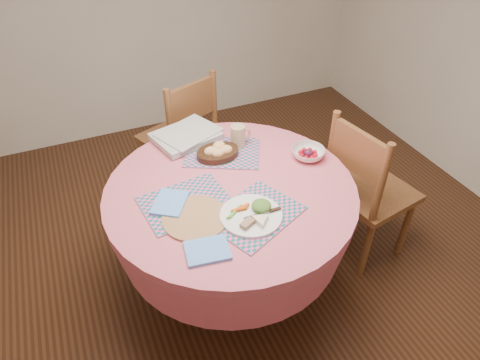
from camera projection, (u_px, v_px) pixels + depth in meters
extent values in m
plane|color=#331C0F|center=(232.00, 284.00, 2.56)|extent=(4.00, 4.00, 0.00)
cylinder|color=#CD6068|center=(231.00, 190.00, 2.10)|extent=(1.24, 1.24, 0.04)
cone|color=#CD6068|center=(231.00, 216.00, 2.21)|extent=(1.24, 1.24, 0.30)
cylinder|color=black|center=(232.00, 260.00, 2.42)|extent=(0.14, 0.14, 0.44)
cylinder|color=black|center=(232.00, 281.00, 2.54)|extent=(0.56, 0.56, 0.06)
cube|color=brown|center=(371.00, 191.00, 2.53)|extent=(0.50, 0.51, 0.04)
cylinder|color=brown|center=(406.00, 226.00, 2.62)|extent=(0.05, 0.05, 0.46)
cylinder|color=brown|center=(362.00, 194.00, 2.86)|extent=(0.05, 0.05, 0.46)
cylinder|color=brown|center=(366.00, 249.00, 2.47)|extent=(0.05, 0.05, 0.46)
cylinder|color=brown|center=(323.00, 213.00, 2.71)|extent=(0.05, 0.05, 0.46)
cylinder|color=brown|center=(381.00, 186.00, 2.16)|extent=(0.05, 0.05, 0.51)
cylinder|color=brown|center=(331.00, 151.00, 2.40)|extent=(0.05, 0.05, 0.51)
cube|color=brown|center=(358.00, 152.00, 2.22)|extent=(0.09, 0.37, 0.24)
cube|color=brown|center=(178.00, 138.00, 2.99)|extent=(0.57, 0.55, 0.04)
cylinder|color=brown|center=(185.00, 145.00, 3.32)|extent=(0.05, 0.05, 0.45)
cylinder|color=brown|center=(147.00, 164.00, 3.12)|extent=(0.05, 0.05, 0.45)
cylinder|color=brown|center=(215.00, 163.00, 3.14)|extent=(0.05, 0.05, 0.45)
cylinder|color=brown|center=(176.00, 185.00, 2.94)|extent=(0.05, 0.05, 0.45)
cylinder|color=brown|center=(214.00, 106.00, 2.83)|extent=(0.05, 0.05, 0.50)
cylinder|color=brown|center=(170.00, 127.00, 2.63)|extent=(0.05, 0.05, 0.50)
cube|color=brown|center=(192.00, 102.00, 2.67)|extent=(0.35, 0.16, 0.24)
cube|color=#126664|center=(255.00, 215.00, 1.94)|extent=(0.49, 0.44, 0.01)
cube|color=#126664|center=(186.00, 202.00, 2.00)|extent=(0.43, 0.34, 0.01)
cube|color=#126664|center=(223.00, 152.00, 2.32)|extent=(0.49, 0.45, 0.01)
cylinder|color=brown|center=(195.00, 218.00, 1.91)|extent=(0.30, 0.30, 0.01)
cube|color=#5E9CF3|center=(207.00, 251.00, 1.76)|extent=(0.20, 0.17, 0.01)
cube|color=#5E9CF3|center=(170.00, 203.00, 1.98)|extent=(0.22, 0.23, 0.01)
cylinder|color=white|center=(251.00, 215.00, 1.92)|extent=(0.28, 0.28, 0.01)
ellipsoid|color=#316322|center=(264.00, 209.00, 1.91)|extent=(0.12, 0.12, 0.04)
cylinder|color=beige|center=(255.00, 222.00, 1.85)|extent=(0.13, 0.13, 0.02)
cube|color=brown|center=(241.00, 221.00, 1.86)|extent=(0.07, 0.06, 0.02)
cube|color=silver|center=(258.00, 217.00, 1.89)|extent=(0.15, 0.01, 0.00)
cylinder|color=black|center=(218.00, 153.00, 2.28)|extent=(0.23, 0.23, 0.03)
ellipsoid|color=#F8C47F|center=(210.00, 149.00, 2.25)|extent=(0.07, 0.06, 0.05)
ellipsoid|color=#F8C47F|center=(219.00, 144.00, 2.29)|extent=(0.07, 0.06, 0.05)
ellipsoid|color=#F8C47F|center=(226.00, 148.00, 2.26)|extent=(0.07, 0.06, 0.05)
ellipsoid|color=#F8C47F|center=(218.00, 151.00, 2.23)|extent=(0.07, 0.06, 0.05)
cylinder|color=tan|center=(238.00, 136.00, 2.34)|extent=(0.08, 0.08, 0.12)
torus|color=tan|center=(245.00, 134.00, 2.35)|extent=(0.07, 0.01, 0.07)
imported|color=white|center=(308.00, 153.00, 2.27)|extent=(0.23, 0.23, 0.05)
sphere|color=red|center=(314.00, 152.00, 2.29)|extent=(0.03, 0.03, 0.03)
sphere|color=red|center=(310.00, 150.00, 2.30)|extent=(0.03, 0.03, 0.03)
sphere|color=red|center=(304.00, 150.00, 2.30)|extent=(0.03, 0.03, 0.03)
sphere|color=red|center=(301.00, 152.00, 2.29)|extent=(0.03, 0.03, 0.03)
sphere|color=red|center=(301.00, 156.00, 2.26)|extent=(0.03, 0.03, 0.03)
sphere|color=red|center=(306.00, 158.00, 2.25)|extent=(0.03, 0.03, 0.03)
sphere|color=red|center=(312.00, 158.00, 2.25)|extent=(0.03, 0.03, 0.03)
sphere|color=red|center=(315.00, 156.00, 2.26)|extent=(0.03, 0.03, 0.03)
sphere|color=#481431|center=(308.00, 153.00, 2.27)|extent=(0.05, 0.05, 0.05)
cube|color=silver|center=(186.00, 136.00, 2.41)|extent=(0.40, 0.35, 0.03)
cube|color=silver|center=(189.00, 132.00, 2.40)|extent=(0.39, 0.36, 0.01)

